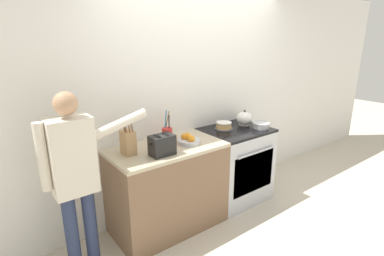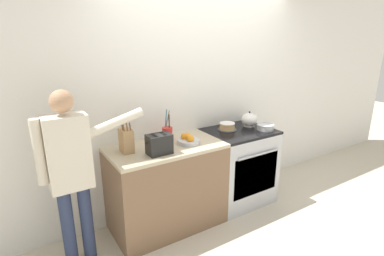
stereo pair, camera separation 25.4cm
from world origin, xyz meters
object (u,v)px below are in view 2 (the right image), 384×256
stove_range (238,166)px  mixing_bowl (265,127)px  layer_cake (227,127)px  knife_block (126,141)px  toaster (159,144)px  person_baker (71,167)px  fruit_bowl (188,140)px  tea_kettle (249,120)px  utensil_crock (167,134)px

stove_range → mixing_bowl: bearing=-29.1°
layer_cake → knife_block: knife_block is taller
toaster → person_baker: person_baker is taller
stove_range → mixing_bowl: mixing_bowl is taller
stove_range → fruit_bowl: bearing=-175.7°
stove_range → mixing_bowl: size_ratio=4.42×
tea_kettle → utensil_crock: 1.12m
mixing_bowl → toaster: (-1.41, -0.00, 0.06)m
knife_block → fruit_bowl: bearing=-10.3°
tea_kettle → fruit_bowl: tea_kettle is taller
stove_range → toaster: size_ratio=3.77×
stove_range → layer_cake: (-0.12, 0.09, 0.50)m
person_baker → tea_kettle: bearing=1.7°
fruit_bowl → person_baker: (-1.17, -0.04, -0.00)m
utensil_crock → layer_cake: bearing=-1.8°
tea_kettle → knife_block: size_ratio=0.76×
knife_block → toaster: size_ratio=1.29×
toaster → utensil_crock: bearing=49.7°
stove_range → person_baker: size_ratio=0.58×
utensil_crock → toaster: utensil_crock is taller
tea_kettle → person_baker: 2.15m
stove_range → knife_block: (-1.38, 0.06, 0.58)m
utensil_crock → person_baker: size_ratio=0.21×
stove_range → tea_kettle: size_ratio=3.85×
layer_cake → mixing_bowl: 0.46m
tea_kettle → utensil_crock: size_ratio=0.70×
tea_kettle → toaster: (-1.35, -0.23, 0.01)m
mixing_bowl → knife_block: size_ratio=0.66×
layer_cake → knife_block: size_ratio=0.72×
layer_cake → person_baker: (-1.81, -0.19, -0.01)m
utensil_crock → stove_range: bearing=-7.4°
fruit_bowl → utensil_crock: bearing=131.0°
mixing_bowl → toaster: size_ratio=0.85×
layer_cake → fruit_bowl: 0.66m
layer_cake → person_baker: 1.82m
utensil_crock → person_baker: (-1.02, -0.22, -0.05)m
tea_kettle → toaster: 1.37m
fruit_bowl → toaster: (-0.38, -0.10, 0.06)m
knife_block → person_baker: 0.57m
stove_range → toaster: (-1.14, -0.15, 0.56)m
layer_cake → fruit_bowl: size_ratio=0.97×
toaster → stove_range: bearing=7.7°
mixing_bowl → utensil_crock: (-1.18, 0.27, 0.05)m
mixing_bowl → fruit_bowl: (-1.03, 0.09, 0.00)m
tea_kettle → mixing_bowl: (0.05, -0.22, -0.05)m
tea_kettle → knife_block: 1.60m
tea_kettle → knife_block: bearing=-179.4°
utensil_crock → fruit_bowl: 0.24m
mixing_bowl → utensil_crock: 1.21m
stove_range → knife_block: bearing=177.6°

